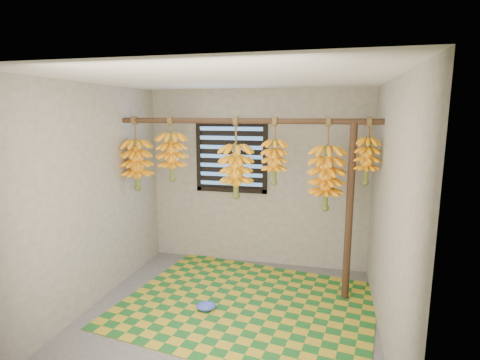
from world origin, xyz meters
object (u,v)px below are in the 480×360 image
(banana_bunch_a, at_px, (137,165))
(banana_bunch_c, at_px, (236,171))
(banana_bunch_b, at_px, (172,157))
(banana_bunch_d, at_px, (274,162))
(plastic_bag, at_px, (206,306))
(woven_mat, at_px, (247,304))
(banana_bunch_e, at_px, (326,178))
(banana_bunch_f, at_px, (367,161))
(support_post, at_px, (349,214))

(banana_bunch_a, distance_m, banana_bunch_c, 1.27)
(banana_bunch_b, height_order, banana_bunch_d, same)
(plastic_bag, height_order, banana_bunch_b, banana_bunch_b)
(woven_mat, xyz_separation_m, banana_bunch_c, (-0.23, 0.41, 1.42))
(banana_bunch_c, height_order, banana_bunch_d, same)
(banana_bunch_b, bearing_deg, banana_bunch_c, -0.00)
(banana_bunch_e, xyz_separation_m, banana_bunch_f, (0.41, 0.00, 0.20))
(banana_bunch_d, bearing_deg, support_post, -0.00)
(banana_bunch_f, bearing_deg, banana_bunch_a, -180.00)
(support_post, relative_size, banana_bunch_f, 2.80)
(woven_mat, xyz_separation_m, plastic_bag, (-0.40, -0.23, 0.05))
(banana_bunch_a, relative_size, banana_bunch_e, 0.88)
(banana_bunch_c, bearing_deg, support_post, 0.00)
(banana_bunch_b, bearing_deg, support_post, -0.00)
(support_post, bearing_deg, plastic_bag, -156.06)
(banana_bunch_f, bearing_deg, banana_bunch_b, 180.00)
(banana_bunch_c, xyz_separation_m, banana_bunch_d, (0.44, 0.00, 0.12))
(plastic_bag, height_order, banana_bunch_c, banana_bunch_c)
(plastic_bag, distance_m, banana_bunch_d, 1.74)
(plastic_bag, xyz_separation_m, banana_bunch_a, (-1.10, 0.64, 1.40))
(banana_bunch_d, xyz_separation_m, banana_bunch_e, (0.58, -0.00, -0.16))
(banana_bunch_e, bearing_deg, banana_bunch_d, 180.00)
(support_post, bearing_deg, banana_bunch_e, 180.00)
(support_post, bearing_deg, banana_bunch_d, 180.00)
(banana_bunch_a, height_order, banana_bunch_f, same)
(support_post, distance_m, woven_mat, 1.51)
(woven_mat, bearing_deg, banana_bunch_b, 158.00)
(banana_bunch_f, bearing_deg, banana_bunch_d, 180.00)
(woven_mat, height_order, banana_bunch_c, banana_bunch_c)
(support_post, xyz_separation_m, banana_bunch_b, (-2.08, 0.00, 0.57))
(plastic_bag, bearing_deg, support_post, 23.94)
(banana_bunch_c, xyz_separation_m, banana_bunch_f, (1.43, 0.00, 0.17))
(banana_bunch_a, bearing_deg, banana_bunch_c, 0.00)
(woven_mat, height_order, banana_bunch_e, banana_bunch_e)
(woven_mat, relative_size, banana_bunch_e, 2.62)
(banana_bunch_c, bearing_deg, banana_bunch_f, 0.00)
(banana_bunch_a, xyz_separation_m, banana_bunch_d, (1.71, 0.00, 0.09))
(banana_bunch_d, relative_size, banana_bunch_e, 0.74)
(banana_bunch_b, distance_m, banana_bunch_c, 0.81)
(plastic_bag, bearing_deg, banana_bunch_a, 149.59)
(support_post, height_order, woven_mat, support_post)
(plastic_bag, height_order, banana_bunch_e, banana_bunch_e)
(banana_bunch_c, distance_m, banana_bunch_e, 1.02)
(banana_bunch_d, bearing_deg, banana_bunch_a, -180.00)
(banana_bunch_a, relative_size, banana_bunch_b, 1.17)
(banana_bunch_b, xyz_separation_m, banana_bunch_d, (1.24, 0.00, -0.02))
(banana_bunch_e, bearing_deg, woven_mat, -152.38)
(woven_mat, bearing_deg, support_post, 21.45)
(banana_bunch_a, bearing_deg, banana_bunch_f, 0.00)
(banana_bunch_a, bearing_deg, banana_bunch_d, 0.00)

